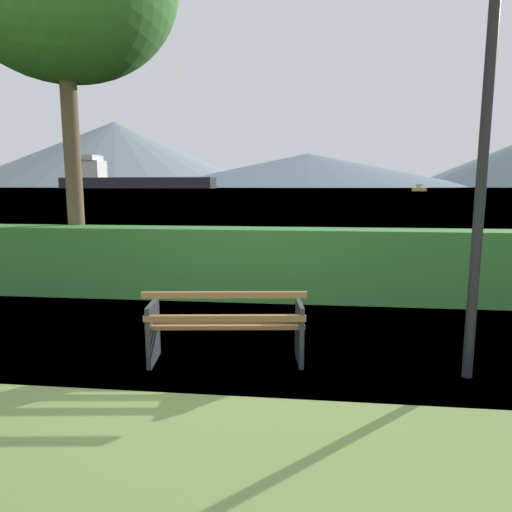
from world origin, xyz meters
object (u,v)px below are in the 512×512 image
cargo_ship_large (125,179)px  fishing_boat_near (419,189)px  lamp_post (487,110)px  park_bench (226,326)px

cargo_ship_large → fishing_boat_near: 217.67m
lamp_post → fishing_boat_near: 161.96m
lamp_post → fishing_boat_near: bearing=77.0°
lamp_post → fishing_boat_near: lamp_post is taller
lamp_post → cargo_ship_large: (-127.21, 301.38, 3.69)m
lamp_post → park_bench: bearing=177.8°
cargo_ship_large → fishing_boat_near: cargo_ship_large is taller
lamp_post → cargo_ship_large: size_ratio=0.04×
park_bench → lamp_post: size_ratio=0.45×
cargo_ship_large → park_bench: bearing=-67.5°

